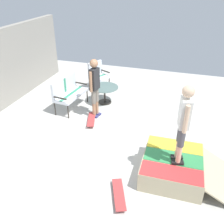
{
  "coord_description": "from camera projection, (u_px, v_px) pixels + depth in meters",
  "views": [
    {
      "loc": [
        -4.72,
        -1.49,
        3.8
      ],
      "look_at": [
        0.54,
        0.17,
        0.7
      ],
      "focal_mm": 39.6,
      "sensor_mm": 36.0,
      "label": 1
    }
  ],
  "objects": [
    {
      "name": "patio_table",
      "position": [
        105.0,
        92.0,
        8.14
      ],
      "size": [
        0.9,
        0.9,
        0.57
      ],
      "color": "#2D2823",
      "rests_on": "ground_plane"
    },
    {
      "name": "skate_ramp",
      "position": [
        173.0,
        166.0,
        5.25
      ],
      "size": [
        1.4,
        1.85,
        0.45
      ],
      "color": "tan",
      "rests_on": "ground_plane"
    },
    {
      "name": "skateboard_spare",
      "position": [
        119.0,
        194.0,
        4.76
      ],
      "size": [
        0.82,
        0.49,
        0.1
      ],
      "color": "#B23838",
      "rests_on": "ground_plane"
    },
    {
      "name": "person_watching",
      "position": [
        95.0,
        84.0,
        7.05
      ],
      "size": [
        0.47,
        0.28,
        1.77
      ],
      "color": "navy",
      "rests_on": "ground_plane"
    },
    {
      "name": "patio_bench",
      "position": [
        68.0,
        90.0,
        7.72
      ],
      "size": [
        1.3,
        0.68,
        1.02
      ],
      "color": "#2D2823",
      "rests_on": "ground_plane"
    },
    {
      "name": "patio_chair_near_house",
      "position": [
        97.0,
        73.0,
        9.06
      ],
      "size": [
        0.8,
        0.77,
        1.02
      ],
      "color": "#2D2823",
      "rests_on": "ground_plane"
    },
    {
      "name": "skateboard_by_bench",
      "position": [
        91.0,
        119.0,
        7.2
      ],
      "size": [
        0.82,
        0.43,
        0.1
      ],
      "color": "#B23838",
      "rests_on": "ground_plane"
    },
    {
      "name": "ground_plane",
      "position": [
        112.0,
        149.0,
        6.21
      ],
      "size": [
        12.0,
        12.0,
        0.1
      ],
      "primitive_type": "cube",
      "color": "beige"
    },
    {
      "name": "person_skater",
      "position": [
        184.0,
        120.0,
        4.58
      ],
      "size": [
        0.47,
        0.29,
        1.67
      ],
      "color": "black",
      "rests_on": "skate_ramp"
    }
  ]
}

